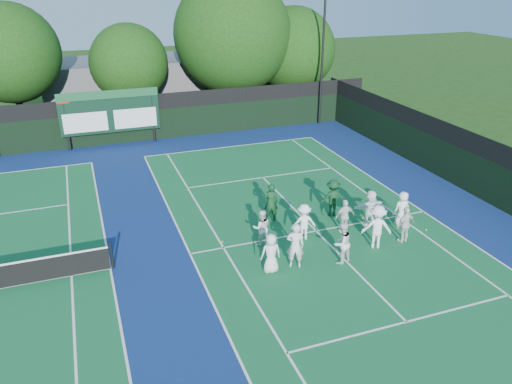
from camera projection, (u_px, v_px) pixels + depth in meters
name	position (u px, v px, depth m)	size (l,w,h in m)	color
ground	(327.00, 242.00, 20.38)	(120.00, 120.00, 0.00)	#1A3A10
court_apron	(177.00, 256.00, 19.36)	(34.00, 32.00, 0.01)	navy
near_court	(316.00, 231.00, 21.24)	(11.05, 23.85, 0.01)	#125A2F
back_fence	(127.00, 122.00, 31.68)	(34.00, 0.08, 3.00)	black
divider_fence_right	(489.00, 175.00, 23.50)	(0.08, 32.00, 3.00)	black
scoreboard	(110.00, 112.00, 30.67)	(6.00, 0.21, 3.55)	black
clubhouse	(165.00, 83.00, 39.54)	(18.00, 6.00, 4.00)	#56575B
light_pole_right	(324.00, 33.00, 33.64)	(1.20, 0.30, 10.12)	black
tree_b	(13.00, 56.00, 31.22)	(6.19, 6.19, 8.55)	black
tree_c	(131.00, 65.00, 33.88)	(5.26, 5.26, 7.07)	black
tree_d	(234.00, 38.00, 35.59)	(8.39, 8.39, 10.18)	black
tree_e	(294.00, 52.00, 37.56)	(6.30, 6.30, 7.88)	black
tennis_ball_0	(305.00, 234.00, 20.95)	(0.07, 0.07, 0.07)	#CAE61B
tennis_ball_1	(363.00, 218.00, 22.31)	(0.07, 0.07, 0.07)	#CAE61B
tennis_ball_3	(222.00, 242.00, 20.34)	(0.07, 0.07, 0.07)	#CAE61B
tennis_ball_5	(426.00, 230.00, 21.29)	(0.07, 0.07, 0.07)	#CAE61B
player_front_0	(271.00, 253.00, 18.10)	(0.75, 0.49, 1.54)	silver
player_front_1	(295.00, 245.00, 18.36)	(0.66, 0.43, 1.80)	silver
player_front_2	(342.00, 243.00, 18.67)	(0.80, 0.63, 1.65)	silver
player_front_3	(377.00, 227.00, 19.67)	(1.18, 0.68, 1.82)	white
player_front_4	(405.00, 225.00, 20.11)	(0.92, 0.38, 1.56)	silver
player_back_0	(262.00, 228.00, 19.93)	(0.74, 0.58, 1.52)	silver
player_back_1	(304.00, 222.00, 20.34)	(1.01, 0.58, 1.56)	white
player_back_2	(345.00, 216.00, 20.89)	(0.87, 0.36, 1.49)	silver
player_back_3	(370.00, 208.00, 21.52)	(1.48, 0.47, 1.60)	white
player_back_4	(402.00, 209.00, 21.48)	(0.76, 0.49, 1.55)	white
coach_left	(271.00, 202.00, 21.82)	(0.64, 0.42, 1.75)	#0E361A
coach_right	(333.00, 198.00, 22.28)	(1.12, 0.64, 1.73)	#0E3319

